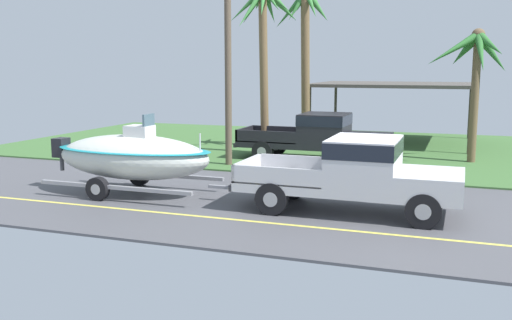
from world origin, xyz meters
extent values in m
cube|color=#4C4C51|center=(0.00, 0.00, -0.03)|extent=(36.00, 8.00, 0.06)
cube|color=#3D6633|center=(0.00, 11.00, 0.00)|extent=(36.00, 14.00, 0.11)
cube|color=#DBCC4C|center=(0.00, -1.80, 0.00)|extent=(34.20, 0.12, 0.01)
cube|color=silver|center=(-0.73, -0.12, 0.63)|extent=(5.42, 2.05, 0.22)
cube|color=silver|center=(1.22, -0.12, 0.93)|extent=(1.52, 2.05, 0.38)
cube|color=silver|center=(-0.35, -0.12, 1.30)|extent=(1.63, 2.05, 1.13)
cube|color=black|center=(-0.35, -0.12, 1.64)|extent=(1.65, 2.07, 0.38)
cube|color=gray|center=(-2.30, -0.12, 0.76)|extent=(2.28, 2.05, 0.04)
cube|color=silver|center=(-2.30, 0.87, 0.96)|extent=(2.28, 0.08, 0.45)
cube|color=silver|center=(-2.30, -1.10, 0.96)|extent=(2.28, 0.08, 0.45)
cube|color=silver|center=(-3.40, -0.12, 0.96)|extent=(0.08, 2.05, 0.45)
cube|color=#333338|center=(-3.50, -0.12, 0.57)|extent=(0.12, 1.85, 0.16)
sphere|color=#B2B2B7|center=(-3.62, -0.12, 0.62)|extent=(0.10, 0.10, 0.10)
cylinder|color=black|center=(1.15, 0.79, 0.40)|extent=(0.80, 0.28, 0.80)
cylinder|color=#9E9EA3|center=(1.15, 0.79, 0.40)|extent=(0.36, 0.29, 0.36)
cylinder|color=black|center=(1.15, -1.03, 0.40)|extent=(0.80, 0.28, 0.80)
cylinder|color=#9E9EA3|center=(1.15, -1.03, 0.40)|extent=(0.36, 0.29, 0.36)
cylinder|color=black|center=(-2.42, 0.79, 0.40)|extent=(0.80, 0.28, 0.80)
cylinder|color=#9E9EA3|center=(-2.42, 0.79, 0.40)|extent=(0.36, 0.29, 0.36)
cylinder|color=black|center=(-2.42, -1.03, 0.40)|extent=(0.80, 0.28, 0.80)
cylinder|color=#9E9EA3|center=(-2.42, -1.03, 0.40)|extent=(0.36, 0.29, 0.36)
cube|color=gray|center=(-4.07, -0.12, 0.38)|extent=(0.90, 0.10, 0.08)
cube|color=gray|center=(-6.86, 0.89, 0.38)|extent=(4.67, 0.12, 0.10)
cube|color=gray|center=(-6.86, -1.13, 0.38)|extent=(4.67, 0.12, 0.10)
cylinder|color=black|center=(-7.32, 0.95, 0.32)|extent=(0.64, 0.22, 0.64)
cylinder|color=#9E9EA3|center=(-7.32, 0.95, 0.32)|extent=(0.29, 0.23, 0.29)
cylinder|color=black|center=(-7.32, -1.19, 0.32)|extent=(0.64, 0.22, 0.64)
cylinder|color=#9E9EA3|center=(-7.32, -1.19, 0.32)|extent=(0.29, 0.23, 0.29)
ellipsoid|color=silver|center=(-6.86, -0.12, 1.06)|extent=(4.65, 2.00, 1.25)
ellipsoid|color=teal|center=(-6.86, -0.12, 1.28)|extent=(4.74, 2.04, 0.12)
cube|color=silver|center=(-6.62, -0.12, 1.63)|extent=(0.70, 0.60, 0.65)
cube|color=slate|center=(-6.32, -0.12, 2.11)|extent=(0.06, 0.56, 0.36)
cube|color=black|center=(-9.30, -0.12, 1.21)|extent=(0.36, 0.44, 0.56)
cylinder|color=#4C4C51|center=(-9.30, -0.12, 0.87)|extent=(0.12, 0.12, 0.69)
cylinder|color=silver|center=(-4.76, -0.12, 1.56)|extent=(0.04, 0.04, 0.50)
cube|color=black|center=(-3.47, 7.26, 0.63)|extent=(5.73, 1.92, 0.22)
cube|color=black|center=(-1.40, 7.26, 0.93)|extent=(1.61, 1.92, 0.38)
cube|color=black|center=(-3.06, 7.26, 1.28)|extent=(1.72, 1.92, 1.09)
cube|color=black|center=(-3.06, 7.26, 1.60)|extent=(1.74, 1.94, 0.38)
cube|color=black|center=(-5.13, 7.26, 0.76)|extent=(2.41, 1.92, 0.04)
cube|color=black|center=(-5.13, 8.17, 0.96)|extent=(2.41, 0.08, 0.45)
cube|color=black|center=(-5.13, 6.34, 0.96)|extent=(2.41, 0.08, 0.45)
cube|color=black|center=(-6.29, 7.26, 0.96)|extent=(0.08, 1.92, 0.45)
cube|color=#333338|center=(-6.39, 7.26, 0.57)|extent=(0.12, 1.72, 0.16)
sphere|color=#B2B2B7|center=(-6.51, 7.26, 0.62)|extent=(0.10, 0.10, 0.10)
cylinder|color=black|center=(-1.48, 8.10, 0.40)|extent=(0.80, 0.28, 0.80)
cylinder|color=#9E9EA3|center=(-1.48, 8.10, 0.40)|extent=(0.36, 0.29, 0.36)
cylinder|color=black|center=(-1.48, 6.41, 0.40)|extent=(0.80, 0.28, 0.80)
cylinder|color=#9E9EA3|center=(-1.48, 6.41, 0.40)|extent=(0.36, 0.29, 0.36)
cylinder|color=black|center=(-5.25, 8.10, 0.40)|extent=(0.80, 0.28, 0.80)
cylinder|color=#9E9EA3|center=(-5.25, 8.10, 0.40)|extent=(0.36, 0.29, 0.36)
cylinder|color=black|center=(-5.25, 6.41, 0.40)|extent=(0.80, 0.28, 0.80)
cylinder|color=#9E9EA3|center=(-5.25, 6.41, 0.40)|extent=(0.36, 0.29, 0.36)
cylinder|color=#4C4238|center=(2.12, 16.30, 1.34)|extent=(0.14, 0.14, 2.68)
cylinder|color=#4C4238|center=(2.12, 10.85, 1.34)|extent=(0.14, 0.14, 2.68)
cylinder|color=#4C4238|center=(-4.60, 16.30, 1.34)|extent=(0.14, 0.14, 2.68)
cylinder|color=#4C4238|center=(-4.60, 10.85, 1.34)|extent=(0.14, 0.14, 2.68)
cube|color=#4C4742|center=(-1.24, 13.57, 2.75)|extent=(7.22, 5.94, 0.14)
cylinder|color=brown|center=(-5.81, 8.12, 3.30)|extent=(0.33, 0.72, 6.61)
cone|color=#387A38|center=(-5.27, 8.05, 6.15)|extent=(1.34, 0.51, 1.16)
cone|color=#387A38|center=(-5.31, 8.73, 6.02)|extent=(1.49, 1.70, 1.52)
cone|color=#387A38|center=(-5.75, 8.64, 5.98)|extent=(0.47, 1.32, 1.45)
cone|color=#387A38|center=(-6.37, 8.45, 5.97)|extent=(1.47, 1.02, 1.48)
cone|color=#387A38|center=(-6.47, 7.99, 5.98)|extent=(1.57, 0.57, 1.45)
cone|color=#387A38|center=(-6.08, 7.45, 5.83)|extent=(0.91, 1.65, 1.75)
cone|color=#387A38|center=(-5.62, 7.44, 6.03)|extent=(0.70, 1.61, 1.36)
cylinder|color=brown|center=(2.20, 8.81, 2.36)|extent=(0.30, 0.49, 4.72)
cone|color=#2D6B2D|center=(2.69, 8.75, 4.06)|extent=(1.36, 0.58, 1.55)
cone|color=#2D6B2D|center=(2.61, 9.43, 4.19)|extent=(1.22, 1.58, 1.33)
cone|color=#2D6B2D|center=(2.20, 9.38, 4.08)|extent=(0.36, 1.41, 1.50)
cone|color=#2D6B2D|center=(1.78, 9.21, 4.19)|extent=(1.37, 1.32, 1.38)
cone|color=#2D6B2D|center=(1.35, 8.66, 4.18)|extent=(1.94, 0.66, 1.34)
cone|color=#2D6B2D|center=(1.52, 8.18, 4.28)|extent=(1.68, 1.59, 1.16)
cone|color=#2D6B2D|center=(2.30, 7.95, 4.07)|extent=(0.56, 1.96, 1.56)
cone|color=#2D6B2D|center=(2.60, 8.23, 4.35)|extent=(1.18, 1.51, 1.05)
sphere|color=brown|center=(2.20, 8.81, 4.71)|extent=(0.47, 0.47, 0.47)
cylinder|color=brown|center=(-4.58, 9.99, 3.33)|extent=(0.36, 0.82, 6.67)
cone|color=#387A38|center=(-4.12, 9.98, 6.05)|extent=(1.27, 0.46, 1.48)
cone|color=#387A38|center=(-4.25, 10.44, 6.14)|extent=(1.06, 1.28, 1.29)
cone|color=#387A38|center=(-4.95, 10.57, 6.33)|extent=(1.05, 1.42, 0.93)
cone|color=#387A38|center=(-5.23, 9.96, 5.93)|extent=(1.56, 0.40, 1.67)
cone|color=#387A38|center=(-4.86, 9.65, 6.06)|extent=(1.01, 1.11, 1.41)
cone|color=#387A38|center=(-4.26, 9.55, 6.10)|extent=(1.03, 1.25, 1.34)
cylinder|color=brown|center=(-6.11, 5.12, 4.21)|extent=(0.24, 0.24, 8.43)
camera|label=1|loc=(1.91, -14.17, 3.59)|focal=40.77mm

